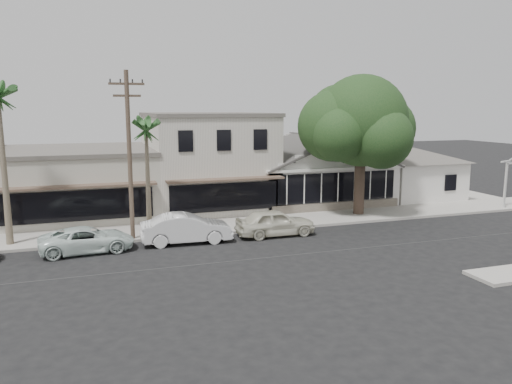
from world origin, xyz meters
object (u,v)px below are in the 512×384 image
object	(u,v)px
utility_pole	(129,152)
car_1	(186,228)
car_2	(87,240)
shade_tree	(358,124)
car_0	(275,222)

from	to	relation	value
utility_pole	car_1	distance (m)	4.98
car_2	shade_tree	size ratio (longest dim) A/B	0.49
utility_pole	car_2	world-z (taller)	utility_pole
car_0	shade_tree	bearing A→B (deg)	-63.73
car_0	car_1	xyz separation A→B (m)	(-5.00, 0.08, 0.03)
car_0	shade_tree	size ratio (longest dim) A/B	0.48
shade_tree	utility_pole	bearing A→B (deg)	-172.10
utility_pole	car_0	world-z (taller)	utility_pole
car_1	shade_tree	bearing A→B (deg)	-71.92
car_0	car_2	world-z (taller)	car_0
utility_pole	car_1	bearing A→B (deg)	-25.75
car_1	car_2	distance (m)	5.00
utility_pole	car_2	size ratio (longest dim) A/B	1.98
utility_pole	car_1	xyz separation A→B (m)	(2.67, -1.29, -4.00)
utility_pole	car_1	size ratio (longest dim) A/B	1.89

